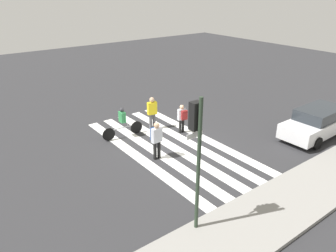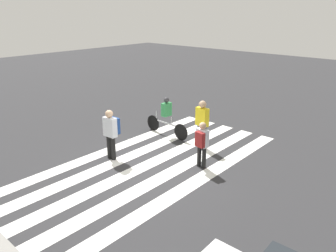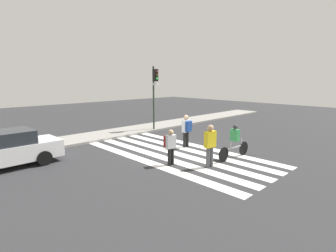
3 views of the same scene
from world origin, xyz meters
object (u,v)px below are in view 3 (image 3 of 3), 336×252
object	(u,v)px
pedestrian_adult_blue_shirt	(210,143)
pedestrian_child_with_backpack	(170,144)
pedestrian_adult_tall_backpack	(187,128)
traffic_light	(155,86)
cyclist_mid_street	(235,140)

from	to	relation	value
pedestrian_adult_blue_shirt	pedestrian_child_with_backpack	bearing A→B (deg)	-44.32
pedestrian_child_with_backpack	pedestrian_adult_tall_backpack	xyz separation A→B (m)	(2.74, 1.51, 0.13)
pedestrian_child_with_backpack	pedestrian_adult_tall_backpack	distance (m)	3.13
pedestrian_child_with_backpack	pedestrian_adult_tall_backpack	size ratio (longest dim) A/B	0.88
traffic_light	pedestrian_child_with_backpack	world-z (taller)	traffic_light
traffic_light	pedestrian_child_with_backpack	bearing A→B (deg)	-126.36
cyclist_mid_street	traffic_light	bearing A→B (deg)	80.09
pedestrian_adult_tall_backpack	pedestrian_adult_blue_shirt	size ratio (longest dim) A/B	0.98
traffic_light	pedestrian_adult_tall_backpack	size ratio (longest dim) A/B	2.56
pedestrian_child_with_backpack	pedestrian_adult_blue_shirt	size ratio (longest dim) A/B	0.86
traffic_light	pedestrian_child_with_backpack	size ratio (longest dim) A/B	2.91
pedestrian_child_with_backpack	cyclist_mid_street	xyz separation A→B (m)	(2.83, -1.43, -0.05)
pedestrian_child_with_backpack	traffic_light	bearing A→B (deg)	-115.66
pedestrian_child_with_backpack	pedestrian_adult_blue_shirt	bearing A→B (deg)	136.55
pedestrian_adult_tall_backpack	cyclist_mid_street	xyz separation A→B (m)	(0.08, -2.94, -0.18)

